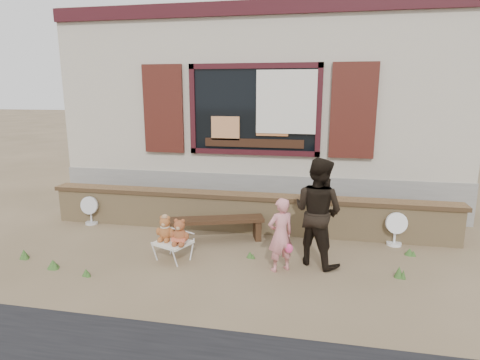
% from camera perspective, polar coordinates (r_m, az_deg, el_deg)
% --- Properties ---
extents(ground, '(80.00, 80.00, 0.00)m').
position_cam_1_polar(ground, '(6.20, -1.10, -10.27)').
color(ground, brown).
rests_on(ground, ground).
extents(shopfront, '(8.04, 5.13, 4.00)m').
position_cam_1_polar(shopfront, '(10.14, 4.36, 10.28)').
color(shopfront, gray).
rests_on(shopfront, ground).
extents(brick_wall, '(7.10, 0.36, 0.67)m').
position_cam_1_polar(brick_wall, '(7.00, 0.64, -4.56)').
color(brick_wall, tan).
rests_on(brick_wall, ground).
extents(bench, '(1.53, 0.77, 0.39)m').
position_cam_1_polar(bench, '(6.57, -3.26, -6.30)').
color(bench, '#311E11').
rests_on(bench, ground).
extents(folding_chair, '(0.59, 0.56, 0.29)m').
position_cam_1_polar(folding_chair, '(5.92, -9.50, -8.88)').
color(folding_chair, silver).
rests_on(folding_chair, ground).
extents(teddy_bear_left, '(0.34, 0.32, 0.37)m').
position_cam_1_polar(teddy_bear_left, '(5.94, -10.57, -6.67)').
color(teddy_bear_left, brown).
rests_on(teddy_bear_left, folding_chair).
extents(teddy_bear_right, '(0.35, 0.33, 0.38)m').
position_cam_1_polar(teddy_bear_right, '(5.75, -8.55, -7.20)').
color(teddy_bear_right, brown).
rests_on(teddy_bear_right, folding_chair).
extents(child, '(0.45, 0.41, 1.03)m').
position_cam_1_polar(child, '(5.46, 5.79, -7.76)').
color(child, pink).
rests_on(child, ground).
extents(adult, '(0.94, 0.88, 1.53)m').
position_cam_1_polar(adult, '(5.69, 11.01, -4.46)').
color(adult, black).
rests_on(adult, ground).
extents(fan_left, '(0.33, 0.22, 0.53)m').
position_cam_1_polar(fan_left, '(7.86, -20.47, -4.03)').
color(fan_left, silver).
rests_on(fan_left, ground).
extents(fan_right, '(0.35, 0.23, 0.55)m').
position_cam_1_polar(fan_right, '(6.83, 21.21, -6.47)').
color(fan_right, white).
rests_on(fan_right, ground).
extents(grass_tufts, '(5.71, 1.69, 0.16)m').
position_cam_1_polar(grass_tufts, '(5.80, -6.99, -11.34)').
color(grass_tufts, '#396127').
rests_on(grass_tufts, ground).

